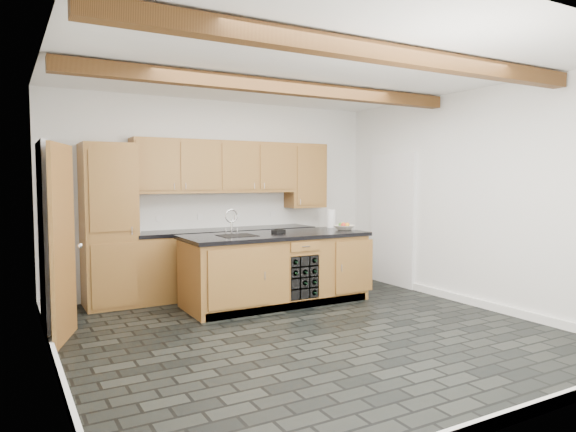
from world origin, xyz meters
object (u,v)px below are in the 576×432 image
fruit_bowl (344,228)px  paper_towel (331,218)px  kitchen_scale (279,231)px  island (277,268)px

fruit_bowl → paper_towel: 0.41m
kitchen_scale → paper_towel: (1.05, 0.30, 0.11)m
kitchen_scale → paper_towel: bearing=-5.7°
island → paper_towel: 1.32m
island → paper_towel: bearing=18.2°
island → kitchen_scale: bearing=44.8°
kitchen_scale → fruit_bowl: size_ratio=0.76×
paper_towel → island: bearing=-161.8°
kitchen_scale → island: bearing=-157.0°
island → fruit_bowl: size_ratio=9.10×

